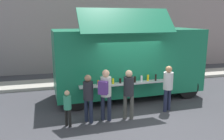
{
  "coord_description": "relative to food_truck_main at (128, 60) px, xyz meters",
  "views": [
    {
      "loc": [
        -2.92,
        -7.51,
        3.36
      ],
      "look_at": [
        -0.51,
        1.43,
        1.3
      ],
      "focal_mm": 37.51,
      "sensor_mm": 36.0,
      "label": 1
    }
  ],
  "objects": [
    {
      "name": "customer_rear_waiting",
      "position": [
        -2.08,
        -2.19,
        -0.63
      ],
      "size": [
        0.33,
        0.33,
        1.61
      ],
      "rotation": [
        0.0,
        0.0,
        0.66
      ],
      "color": "#1E253A",
      "rests_on": "ground"
    },
    {
      "name": "customer_front_ordering",
      "position": [
        -0.73,
        -2.26,
        -0.58
      ],
      "size": [
        0.34,
        0.34,
        1.69
      ],
      "rotation": [
        0.0,
        0.0,
        1.17
      ],
      "color": "#494A43",
      "rests_on": "ground"
    },
    {
      "name": "child_near_queue",
      "position": [
        -2.76,
        -2.33,
        -0.88
      ],
      "size": [
        0.24,
        0.24,
        1.19
      ],
      "rotation": [
        0.0,
        0.0,
        0.71
      ],
      "color": "black",
      "rests_on": "ground"
    },
    {
      "name": "ground_plane",
      "position": [
        -0.29,
        -1.8,
        -1.59
      ],
      "size": [
        60.0,
        60.0,
        0.0
      ],
      "primitive_type": "plane",
      "color": "#38383D"
    },
    {
      "name": "customer_mid_with_backpack",
      "position": [
        -1.52,
        -2.22,
        -0.53
      ],
      "size": [
        0.5,
        0.56,
        1.74
      ],
      "rotation": [
        0.0,
        0.0,
        1.01
      ],
      "color": "#1F2539",
      "rests_on": "ground"
    },
    {
      "name": "trash_bin",
      "position": [
        4.05,
        2.32,
        -1.11
      ],
      "size": [
        0.6,
        0.6,
        0.96
      ],
      "primitive_type": "cylinder",
      "color": "#305F3A",
      "rests_on": "ground"
    },
    {
      "name": "food_truck_main",
      "position": [
        0.0,
        0.0,
        0.0
      ],
      "size": [
        6.21,
        3.28,
        3.71
      ],
      "rotation": [
        0.0,
        0.0,
        0.03
      ],
      "color": "#18724D",
      "rests_on": "ground"
    },
    {
      "name": "customer_extra_browsing",
      "position": [
        0.87,
        -1.98,
        -0.58
      ],
      "size": [
        0.34,
        0.34,
        1.69
      ],
      "rotation": [
        0.0,
        0.0,
        2.03
      ],
      "color": "#1D223B",
      "rests_on": "ground"
    },
    {
      "name": "building_behind",
      "position": [
        -3.0,
        6.52,
        2.34
      ],
      "size": [
        32.0,
        2.4,
        7.87
      ],
      "primitive_type": "cube",
      "color": "gray",
      "rests_on": "ground"
    },
    {
      "name": "curb_strip",
      "position": [
        -4.0,
        2.62,
        -1.52
      ],
      "size": [
        28.0,
        1.6,
        0.15
      ],
      "primitive_type": "cube",
      "color": "#9E998E",
      "rests_on": "ground"
    }
  ]
}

